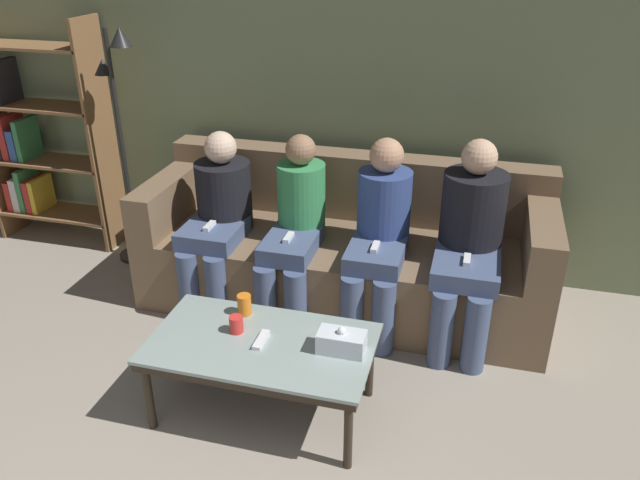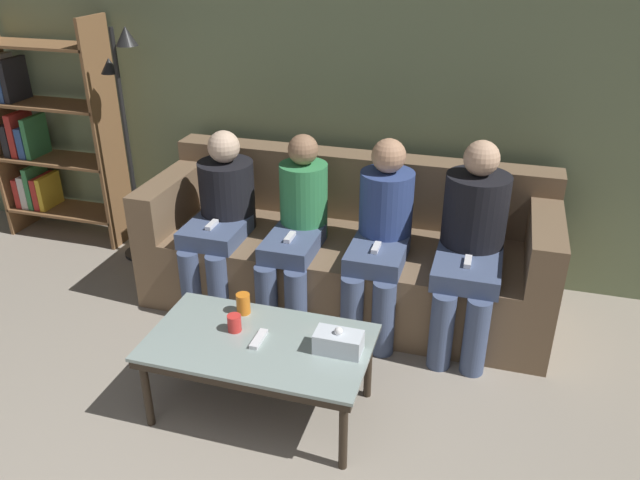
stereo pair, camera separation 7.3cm
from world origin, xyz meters
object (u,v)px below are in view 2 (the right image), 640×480
Objects in this scene: cup_near_right at (243,304)px; tissue_box at (338,342)px; seated_person_right_end at (471,238)px; coffee_table at (259,348)px; seated_person_left_end at (221,212)px; bookshelf at (42,137)px; couch at (347,252)px; standing_lamp at (128,123)px; cup_near_left at (234,323)px; seated_person_mid_left at (297,225)px; seated_person_mid_right at (381,232)px; game_remote at (259,339)px.

tissue_box is (0.54, -0.18, -0.00)m from cup_near_right.
tissue_box is at bearing -118.90° from seated_person_right_end.
seated_person_left_end is (-0.62, 0.96, 0.22)m from coffee_table.
bookshelf is 1.53× the size of seated_person_left_end.
couch is 1.53× the size of standing_lamp.
standing_lamp is (-1.29, 1.27, 0.53)m from cup_near_left.
seated_person_right_end reaches higher than cup_near_right.
cup_near_right is at bearing 128.41° from coffee_table.
seated_person_left_end is at bearing 137.13° from tissue_box.
tissue_box is at bearing -2.01° from cup_near_left.
cup_near_left is 0.53m from tissue_box.
cup_near_left is 0.79× the size of cup_near_right.
seated_person_right_end is at bearing 46.90° from coffee_table.
seated_person_mid_left is 0.51m from seated_person_mid_right.
seated_person_mid_left reaches higher than game_remote.
seated_person_left_end is at bearing 179.39° from seated_person_mid_right.
game_remote is 2.03m from standing_lamp.
game_remote is at bearing -32.57° from bookshelf.
seated_person_mid_right is (2.67, -0.51, -0.17)m from bookshelf.
tissue_box is 1.47× the size of game_remote.
couch is 16.52× the size of game_remote.
coffee_table is 1.16m from seated_person_left_end.
seated_person_mid_left is 0.98× the size of seated_person_mid_right.
cup_near_right is at bearing -107.34° from couch.
bookshelf is at bearing 171.02° from seated_person_right_end.
cup_near_right is at bearing -93.79° from seated_person_mid_left.
cup_near_left is 0.57× the size of game_remote.
game_remote is at bearing -51.59° from cup_near_right.
seated_person_left_end is at bearing 179.97° from seated_person_right_end.
cup_near_left is 0.08× the size of seated_person_mid_right.
cup_near_left is 1.06m from seated_person_mid_right.
seated_person_left_end is (-0.48, 0.91, 0.13)m from cup_near_left.
seated_person_mid_left is at bearing 96.98° from game_remote.
seated_person_mid_right reaches higher than coffee_table.
coffee_table is 0.98× the size of seated_person_left_end.
tissue_box is 1.03m from seated_person_mid_left.
cup_near_left is at bearing -83.19° from cup_near_right.
seated_person_left_end is at bearing -164.62° from couch.
standing_lamp reaches higher than game_remote.
coffee_table is 0.96× the size of seated_person_mid_left.
seated_person_left_end is at bearing 121.20° from cup_near_right.
seated_person_right_end reaches higher than tissue_box.
seated_person_right_end reaches higher than couch.
cup_near_right is at bearing -30.60° from bookshelf.
seated_person_left_end is 1.51m from seated_person_right_end.
seated_person_mid_right is (0.50, 0.02, 0.02)m from seated_person_mid_left.
couch is 1.18m from game_remote.
standing_lamp is 1.40× the size of seated_person_right_end.
coffee_table is 0.28m from cup_near_right.
coffee_table is at bearing -51.59° from cup_near_right.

